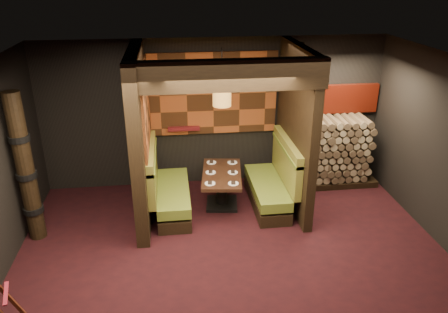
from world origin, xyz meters
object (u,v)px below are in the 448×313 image
(dining_table, at_px, (222,184))
(pendant_lamp, at_px, (222,92))
(booth_bench_left, at_px, (167,190))
(firewood_stack, at_px, (333,151))
(totem_column, at_px, (26,170))
(booth_bench_right, at_px, (273,184))

(dining_table, xyz_separation_m, pendant_lamp, (-0.00, -0.05, 1.70))
(booth_bench_left, xyz_separation_m, pendant_lamp, (0.97, 0.01, 1.73))
(pendant_lamp, height_order, firewood_stack, pendant_lamp)
(firewood_stack, bearing_deg, dining_table, -164.25)
(dining_table, bearing_deg, totem_column, -168.75)
(dining_table, height_order, totem_column, totem_column)
(dining_table, relative_size, totem_column, 0.55)
(booth_bench_right, height_order, totem_column, totem_column)
(booth_bench_left, height_order, firewood_stack, firewood_stack)
(booth_bench_right, bearing_deg, totem_column, -172.14)
(booth_bench_right, xyz_separation_m, totem_column, (-3.98, -0.55, 0.79))
(booth_bench_left, xyz_separation_m, booth_bench_right, (1.89, 0.00, 0.00))
(booth_bench_right, bearing_deg, dining_table, 176.33)
(dining_table, xyz_separation_m, firewood_stack, (2.27, 0.64, 0.25))
(booth_bench_right, xyz_separation_m, pendant_lamp, (-0.92, 0.01, 1.73))
(pendant_lamp, xyz_separation_m, firewood_stack, (2.27, 0.69, -1.45))
(totem_column, bearing_deg, booth_bench_left, 14.75)
(booth_bench_left, distance_m, totem_column, 2.30)
(booth_bench_left, relative_size, totem_column, 0.67)
(booth_bench_left, bearing_deg, firewood_stack, 12.17)
(pendant_lamp, bearing_deg, totem_column, -169.66)
(dining_table, bearing_deg, booth_bench_left, -176.54)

